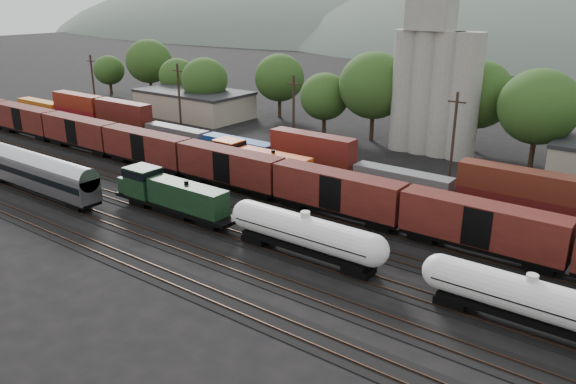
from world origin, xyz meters
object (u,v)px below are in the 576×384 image
Objects in this scene: green_locomotive at (168,193)px; tank_car_a at (305,233)px; passenger_coach at (35,171)px; orange_locomotive at (255,161)px; grain_silo at (435,78)px.

tank_car_a is at bearing -0.00° from green_locomotive.
tank_car_a is 36.10m from passenger_coach.
orange_locomotive reaches higher than tank_car_a.
green_locomotive is 0.94× the size of orange_locomotive.
orange_locomotive is (-0.33, 15.00, 0.00)m from green_locomotive.
grain_silo is (12.71, 26.00, 8.72)m from orange_locomotive.
tank_car_a is at bearing -39.18° from orange_locomotive.
green_locomotive reaches higher than tank_car_a.
passenger_coach is at bearing -123.15° from grain_silo.
grain_silo is at bearing 97.92° from tank_car_a.
orange_locomotive is (17.34, 20.00, -0.54)m from passenger_coach.
passenger_coach is at bearing -172.04° from tank_car_a.
tank_car_a is (18.07, -0.00, 0.06)m from green_locomotive.
green_locomotive is at bearing 180.00° from tank_car_a.
orange_locomotive is at bearing 140.82° from tank_car_a.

